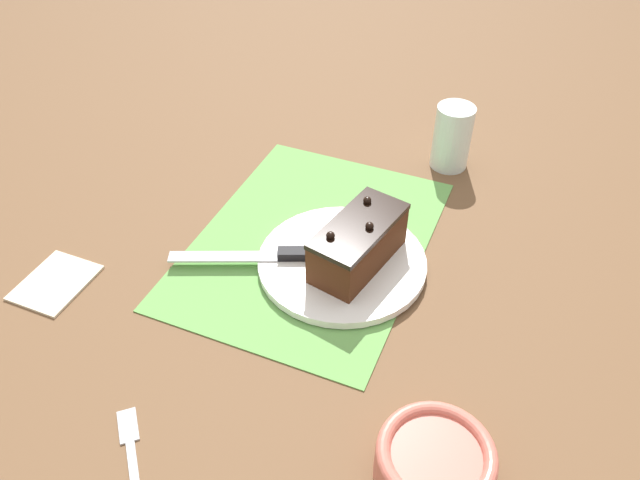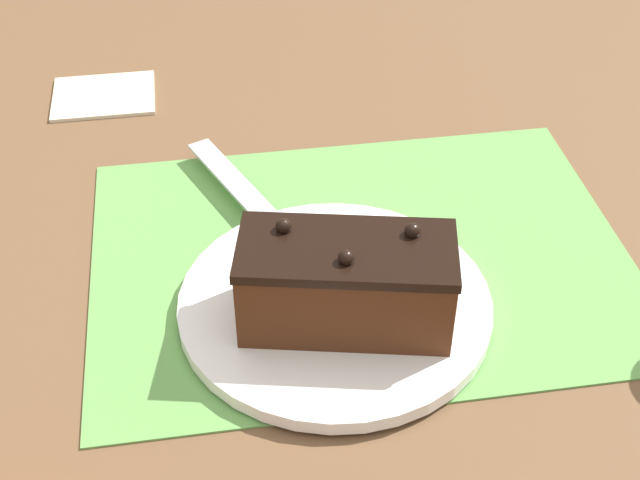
% 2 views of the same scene
% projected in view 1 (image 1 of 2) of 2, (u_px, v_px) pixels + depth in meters
% --- Properties ---
extents(ground_plane, '(3.00, 3.00, 0.00)m').
position_uv_depth(ground_plane, '(311.00, 242.00, 0.97)').
color(ground_plane, brown).
extents(placemat_woven, '(0.46, 0.34, 0.00)m').
position_uv_depth(placemat_woven, '(311.00, 241.00, 0.97)').
color(placemat_woven, '#609E4C').
rests_on(placemat_woven, ground_plane).
extents(cake_plate, '(0.25, 0.25, 0.01)m').
position_uv_depth(cake_plate, '(342.00, 262.00, 0.93)').
color(cake_plate, white).
rests_on(cake_plate, placemat_woven).
extents(chocolate_cake, '(0.17, 0.11, 0.08)m').
position_uv_depth(chocolate_cake, '(358.00, 243.00, 0.89)').
color(chocolate_cake, '#472614').
rests_on(chocolate_cake, cake_plate).
extents(serving_knife, '(0.11, 0.23, 0.01)m').
position_uv_depth(serving_knife, '(276.00, 255.00, 0.92)').
color(serving_knife, black).
rests_on(serving_knife, cake_plate).
extents(drinking_glass, '(0.07, 0.07, 0.12)m').
position_uv_depth(drinking_glass, '(452.00, 137.00, 1.10)').
color(drinking_glass, silver).
rests_on(drinking_glass, ground_plane).
extents(small_bowl, '(0.13, 0.13, 0.05)m').
position_uv_depth(small_bowl, '(435.00, 463.00, 0.66)').
color(small_bowl, '#C66656').
rests_on(small_bowl, ground_plane).
extents(folded_napkin, '(0.11, 0.09, 0.01)m').
position_uv_depth(folded_napkin, '(55.00, 282.00, 0.90)').
color(folded_napkin, beige).
rests_on(folded_napkin, ground_plane).
extents(dessert_fork, '(0.12, 0.11, 0.01)m').
position_uv_depth(dessert_fork, '(131.00, 454.00, 0.70)').
color(dessert_fork, '#B7BABF').
rests_on(dessert_fork, ground_plane).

